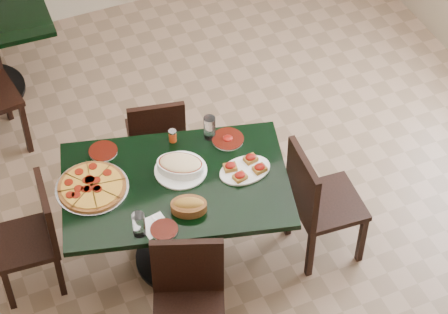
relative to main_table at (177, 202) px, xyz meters
name	(u,v)px	position (x,y,z in m)	size (l,w,h in m)	color
floor	(226,229)	(0.38, 0.11, -0.57)	(5.50, 5.50, 0.00)	brown
main_table	(177,202)	(0.00, 0.00, 0.00)	(1.56, 1.21, 0.75)	black
chair_far	(156,136)	(0.12, 0.71, -0.12)	(0.45, 0.45, 0.82)	black
chair_near	(189,299)	(-0.18, -0.65, -0.07)	(0.54, 0.54, 0.89)	black
chair_right	(316,199)	(0.84, -0.28, -0.06)	(0.45, 0.45, 0.91)	black
chair_left	(35,233)	(-0.87, 0.20, -0.11)	(0.41, 0.41, 0.83)	black
pepperoni_pizza	(92,187)	(-0.48, 0.15, 0.20)	(0.45, 0.45, 0.04)	#BBBAC2
lasagna_casserole	(181,166)	(0.07, 0.08, 0.23)	(0.35, 0.33, 0.09)	white
bread_basket	(189,206)	(-0.01, -0.24, 0.22)	(0.25, 0.22, 0.09)	brown
bruschetta_platter	(245,169)	(0.43, -0.08, 0.21)	(0.35, 0.25, 0.05)	white
side_plate_near	(164,230)	(-0.19, -0.32, 0.19)	(0.16, 0.16, 0.02)	white
side_plate_far_r	(228,139)	(0.44, 0.21, 0.19)	(0.20, 0.20, 0.03)	white
side_plate_far_l	(103,151)	(-0.32, 0.42, 0.19)	(0.18, 0.18, 0.02)	white
napkin_setting	(155,225)	(-0.23, -0.27, 0.18)	(0.18, 0.18, 0.01)	white
water_glass_a	(210,128)	(0.34, 0.28, 0.26)	(0.08, 0.08, 0.16)	white
water_glass_b	(139,224)	(-0.33, -0.29, 0.26)	(0.07, 0.07, 0.16)	white
pepper_shaker	(173,136)	(0.12, 0.34, 0.23)	(0.05, 0.05, 0.09)	#B93A13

